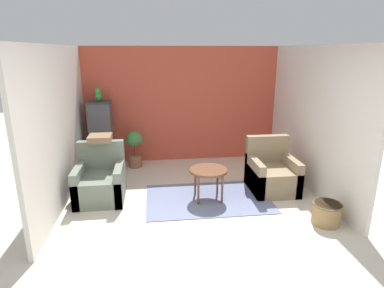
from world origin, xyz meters
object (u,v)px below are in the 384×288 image
Objects in this scene: parrot at (98,95)px; armchair_left at (101,182)px; wicker_basket at (326,213)px; coffee_table at (208,172)px; armchair_right at (271,174)px; potted_plant at (134,146)px; birdcage at (102,136)px.

armchair_left is at bearing -83.76° from parrot.
wicker_basket is (3.48, -2.73, -1.37)m from parrot.
parrot is at bearing 141.82° from wicker_basket.
armchair_right is at bearing 11.44° from coffee_table.
coffee_table is 1.86m from wicker_basket.
armchair_right is (1.17, 0.24, -0.18)m from coffee_table.
potted_plant is at bearing 148.87° from armchair_right.
armchair_left is at bearing -108.36° from potted_plant.
coffee_table is at bearing 147.28° from wicker_basket.
armchair_left is (-1.77, 0.24, -0.18)m from coffee_table.
wicker_basket is (3.48, -2.73, -0.53)m from birdcage.
potted_plant is (-1.28, 1.72, -0.01)m from coffee_table.
potted_plant reaches higher than coffee_table.
armchair_right is 3.67m from parrot.
birdcage is at bearing 96.25° from armchair_left.
armchair_right reaches higher than coffee_table.
potted_plant is at bearing 126.68° from coffee_table.
parrot is 0.35× the size of potted_plant.
armchair_right is at bearing -0.05° from armchair_left.
armchair_left is 1.17× the size of potted_plant.
parrot reaches higher than armchair_left.
armchair_left is at bearing -83.75° from birdcage.
potted_plant is 3.92m from wicker_basket.
birdcage is at bearing -90.00° from parrot.
coffee_table is 1.80m from armchair_left.
coffee_table is at bearing -168.56° from armchair_right.
birdcage is 0.84m from parrot.
coffee_table is 0.44× the size of birdcage.
parrot is at bearing 177.95° from potted_plant.
coffee_table is at bearing -41.96° from birdcage.
coffee_table is 2.81m from parrot.
armchair_left is at bearing 159.63° from wicker_basket.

